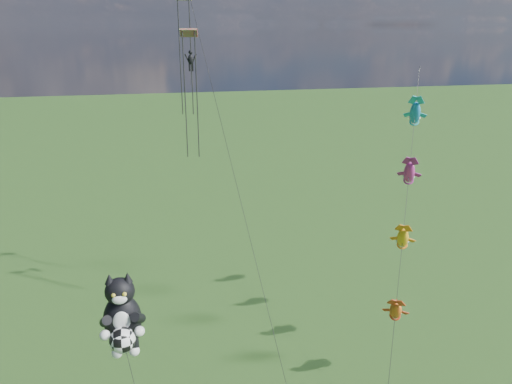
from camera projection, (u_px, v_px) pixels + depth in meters
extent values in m
ellipsoid|color=black|center=(123.00, 319.00, 25.25)|extent=(2.36, 2.16, 2.78)
ellipsoid|color=black|center=(120.00, 291.00, 24.64)|extent=(1.87, 1.79, 1.41)
cone|color=black|center=(109.00, 279.00, 24.32)|extent=(0.63, 0.63, 0.52)
cone|color=black|center=(128.00, 277.00, 24.49)|extent=(0.63, 0.63, 0.52)
ellipsoid|color=white|center=(119.00, 299.00, 24.16)|extent=(0.81, 0.61, 0.50)
ellipsoid|color=white|center=(122.00, 322.00, 24.56)|extent=(0.93, 0.63, 1.15)
sphere|color=gold|center=(113.00, 295.00, 23.96)|extent=(0.21, 0.21, 0.21)
sphere|color=gold|center=(124.00, 294.00, 24.06)|extent=(0.21, 0.21, 0.21)
sphere|color=white|center=(105.00, 335.00, 24.31)|extent=(0.52, 0.52, 0.52)
sphere|color=white|center=(139.00, 331.00, 24.63)|extent=(0.52, 0.52, 0.52)
sphere|color=white|center=(117.00, 353.00, 25.64)|extent=(0.56, 0.56, 0.56)
sphere|color=white|center=(134.00, 351.00, 25.80)|extent=(0.56, 0.56, 0.56)
sphere|color=white|center=(122.00, 340.00, 24.30)|extent=(1.28, 1.28, 1.28)
cylinder|color=black|center=(404.00, 226.00, 31.50)|extent=(7.79, 13.82, 18.48)
ellipsoid|color=orange|center=(396.00, 310.00, 29.65)|extent=(1.57, 2.04, 2.09)
ellipsoid|color=yellow|center=(403.00, 238.00, 31.22)|extent=(1.57, 2.04, 2.09)
ellipsoid|color=#D8338E|center=(409.00, 172.00, 32.79)|extent=(1.57, 2.04, 2.09)
ellipsoid|color=blue|center=(415.00, 113.00, 34.36)|extent=(1.57, 2.04, 2.09)
cylinder|color=black|center=(235.00, 177.00, 30.22)|extent=(4.10, 16.61, 25.06)
cube|color=#1F8A46|center=(189.00, 33.00, 31.95)|extent=(1.18, 0.64, 0.56)
cylinder|color=black|center=(186.00, 98.00, 33.20)|extent=(0.08, 0.08, 8.36)
cylinder|color=black|center=(197.00, 98.00, 33.36)|extent=(0.08, 0.08, 8.36)
cylinder|color=black|center=(180.00, 59.00, 35.38)|extent=(0.08, 0.08, 8.28)
cylinder|color=black|center=(191.00, 58.00, 35.53)|extent=(0.08, 0.08, 8.28)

